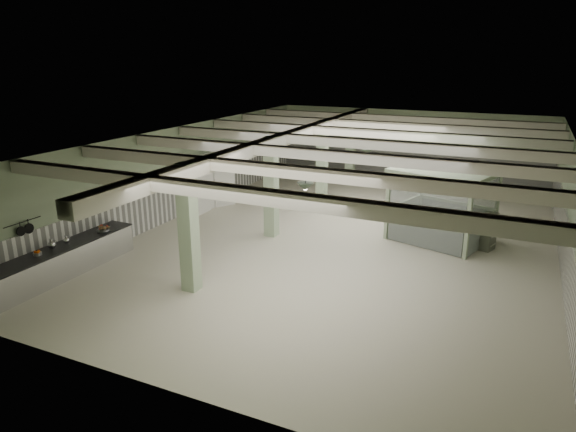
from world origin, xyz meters
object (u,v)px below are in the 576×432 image
at_px(walkin_cooler, 204,182).
at_px(filing_cabinet, 488,232).
at_px(prep_counter, 60,262).
at_px(guard_booth, 443,192).

distance_m(walkin_cooler, filing_cabinet, 11.37).
bearing_deg(prep_counter, walkin_cooler, 90.62).
relative_size(prep_counter, walkin_cooler, 2.10).
height_order(walkin_cooler, filing_cabinet, walkin_cooler).
bearing_deg(walkin_cooler, filing_cabinet, -0.44).
bearing_deg(guard_booth, walkin_cooler, -161.78).
xyz_separation_m(walkin_cooler, filing_cabinet, (11.36, -0.09, -0.52)).
relative_size(prep_counter, guard_booth, 1.39).
bearing_deg(prep_counter, filing_cabinet, 34.15).
relative_size(walkin_cooler, guard_booth, 0.66).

